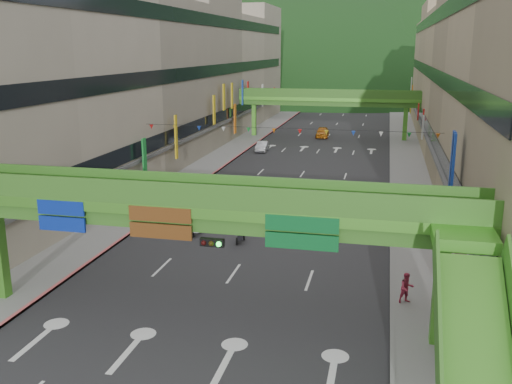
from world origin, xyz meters
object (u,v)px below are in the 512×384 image
(scooter_rider_mid, at_px, (304,208))
(car_silver, at_px, (262,146))
(scooter_rider_near, at_px, (240,231))
(overpass_near, at_px, (214,223))
(pedestrian_red, at_px, (407,291))
(car_yellow, at_px, (322,132))

(scooter_rider_mid, bearing_deg, car_silver, 108.14)
(scooter_rider_near, relative_size, scooter_rider_mid, 0.85)
(overpass_near, relative_size, pedestrian_red, 17.43)
(scooter_rider_near, bearing_deg, scooter_rider_mid, 57.75)
(scooter_rider_near, xyz_separation_m, pedestrian_red, (10.79, -7.60, -0.05))
(scooter_rider_mid, height_order, pedestrian_red, scooter_rider_mid)
(car_silver, xyz_separation_m, pedestrian_red, (16.80, -42.51, 0.16))
(pedestrian_red, bearing_deg, scooter_rider_near, 118.15)
(scooter_rider_mid, height_order, car_silver, scooter_rider_mid)
(car_silver, height_order, car_yellow, car_yellow)
(car_yellow, bearing_deg, overpass_near, -90.69)
(car_silver, height_order, pedestrian_red, pedestrian_red)
(overpass_near, xyz_separation_m, pedestrian_red, (8.87, 4.54, -4.40))
(car_silver, bearing_deg, pedestrian_red, -71.62)
(scooter_rider_near, distance_m, car_yellow, 48.39)
(car_silver, distance_m, pedestrian_red, 45.71)
(car_silver, relative_size, car_yellow, 0.86)
(scooter_rider_near, relative_size, car_silver, 0.48)
(car_silver, relative_size, pedestrian_red, 2.42)
(scooter_rider_mid, distance_m, car_yellow, 42.87)
(overpass_near, height_order, scooter_rider_near, overpass_near)
(scooter_rider_near, height_order, scooter_rider_mid, scooter_rider_mid)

